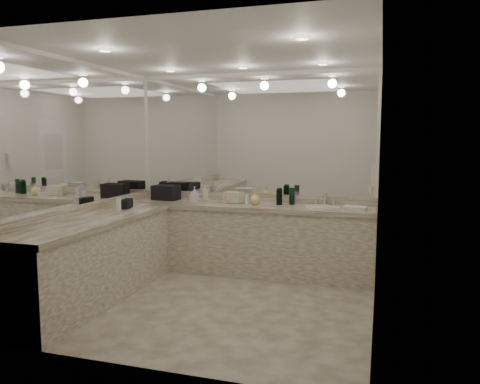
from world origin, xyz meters
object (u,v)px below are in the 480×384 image
(black_toiletry_bag, at_px, (166,193))
(cream_cosmetic_case, at_px, (233,198))
(soap_bottle_a, at_px, (205,193))
(soap_bottle_c, at_px, (255,198))
(sink, at_px, (322,208))
(soap_bottle_b, at_px, (195,194))
(hand_towel, at_px, (355,208))
(wall_phone, at_px, (374,175))

(black_toiletry_bag, xyz_separation_m, cream_cosmetic_case, (0.98, -0.02, -0.03))
(soap_bottle_a, distance_m, soap_bottle_c, 0.73)
(black_toiletry_bag, height_order, soap_bottle_c, black_toiletry_bag)
(sink, relative_size, soap_bottle_b, 2.06)
(soap_bottle_a, relative_size, soap_bottle_c, 1.22)
(soap_bottle_b, bearing_deg, soap_bottle_c, 3.68)
(hand_towel, xyz_separation_m, soap_bottle_a, (-1.97, 0.18, 0.08))
(wall_phone, relative_size, soap_bottle_b, 1.12)
(sink, xyz_separation_m, black_toiletry_bag, (-2.14, 0.06, 0.10))
(hand_towel, bearing_deg, soap_bottle_a, 174.71)
(soap_bottle_a, bearing_deg, black_toiletry_bag, -177.51)
(sink, xyz_separation_m, hand_towel, (0.40, -0.10, 0.03))
(soap_bottle_b, bearing_deg, cream_cosmetic_case, 13.90)
(soap_bottle_a, height_order, soap_bottle_c, soap_bottle_a)
(soap_bottle_a, xyz_separation_m, soap_bottle_c, (0.72, -0.11, -0.02))
(soap_bottle_b, bearing_deg, wall_phone, -10.52)
(hand_towel, bearing_deg, soap_bottle_c, 176.75)
(black_toiletry_bag, distance_m, hand_towel, 2.55)
(black_toiletry_bag, relative_size, soap_bottle_a, 1.65)
(hand_towel, height_order, soap_bottle_c, soap_bottle_c)
(sink, distance_m, hand_towel, 0.41)
(soap_bottle_b, xyz_separation_m, soap_bottle_c, (0.81, 0.05, -0.02))
(black_toiletry_bag, bearing_deg, soap_bottle_b, -16.15)
(black_toiletry_bag, distance_m, soap_bottle_b, 0.50)
(wall_phone, relative_size, soap_bottle_a, 1.14)
(soap_bottle_c, bearing_deg, cream_cosmetic_case, 167.40)
(black_toiletry_bag, bearing_deg, wall_phone, -11.52)
(cream_cosmetic_case, relative_size, soap_bottle_c, 1.37)
(cream_cosmetic_case, xyz_separation_m, soap_bottle_b, (-0.50, -0.12, 0.04))
(cream_cosmetic_case, bearing_deg, hand_towel, 7.15)
(wall_phone, relative_size, cream_cosmetic_case, 1.01)
(wall_phone, distance_m, cream_cosmetic_case, 1.89)
(soap_bottle_a, height_order, soap_bottle_b, soap_bottle_b)
(wall_phone, bearing_deg, soap_bottle_b, 169.48)
(wall_phone, bearing_deg, hand_towel, 117.35)
(sink, bearing_deg, cream_cosmetic_case, 177.85)
(wall_phone, distance_m, hand_towel, 0.62)
(wall_phone, xyz_separation_m, soap_bottle_c, (-1.45, 0.47, -0.36))
(wall_phone, distance_m, soap_bottle_c, 1.57)
(sink, height_order, wall_phone, wall_phone)
(black_toiletry_bag, height_order, soap_bottle_a, soap_bottle_a)
(black_toiletry_bag, xyz_separation_m, soap_bottle_a, (0.57, 0.02, 0.01))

